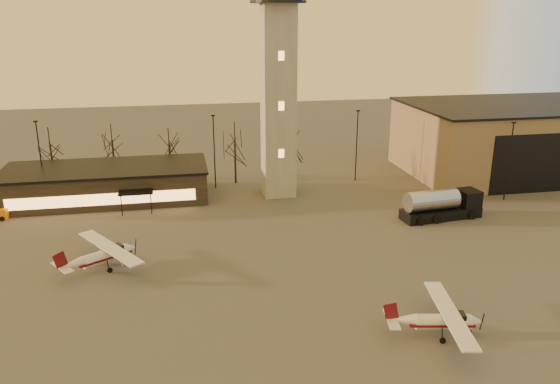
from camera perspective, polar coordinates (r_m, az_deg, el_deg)
name	(u,v)px	position (r m, az deg, el deg)	size (l,w,h in m)	color
ground	(347,306)	(45.79, 7.00, -11.73)	(220.00, 220.00, 0.00)	#44413F
control_tower	(278,69)	(69.20, -0.19, 12.77)	(6.80, 6.80, 32.60)	gray
hangar	(511,138)	(88.48, 22.96, 5.17)	(30.60, 20.60, 10.30)	#7C6851
terminal	(107,183)	(73.20, -17.65, 0.89)	(25.40, 12.20, 4.30)	black
light_poles	(281,152)	(72.07, 0.07, 4.18)	(58.50, 12.25, 10.14)	black
tree_row	(171,140)	(78.66, -11.35, 5.39)	(37.20, 9.20, 8.80)	black
cessna_front	(444,324)	(43.09, 16.80, -13.06)	(7.79, 9.80, 2.69)	silver
cessna_rear	(107,258)	(53.90, -17.61, -6.55)	(8.44, 9.58, 2.89)	silver
fuel_truck	(441,207)	(66.08, 16.46, -1.51)	(9.71, 3.93, 3.51)	black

